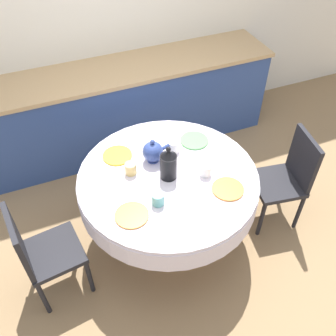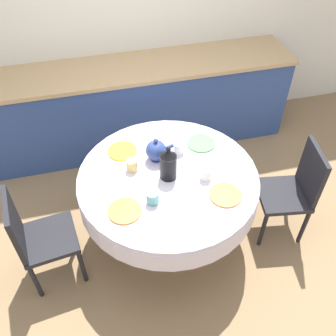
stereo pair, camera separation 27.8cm
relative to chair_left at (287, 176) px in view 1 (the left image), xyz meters
name	(u,v)px [view 1 (the left image)]	position (x,y,z in m)	size (l,w,h in m)	color
ground_plane	(168,234)	(-1.02, 0.17, -0.50)	(12.00, 12.00, 0.00)	#8E704C
wall_back	(101,18)	(-1.02, 1.86, 0.80)	(7.00, 0.05, 2.60)	silver
kitchen_counter	(119,109)	(-1.02, 1.53, -0.03)	(3.24, 0.64, 0.94)	#2D4784
dining_table	(168,186)	(-1.02, 0.17, 0.12)	(1.39, 1.39, 0.75)	olive
chair_left	(287,176)	(0.00, 0.00, 0.00)	(0.46, 0.46, 0.91)	black
chair_right	(41,251)	(-2.05, 0.04, 0.00)	(0.45, 0.45, 0.91)	black
plate_near_left	(132,215)	(-1.40, -0.10, 0.25)	(0.24, 0.24, 0.01)	orange
cup_near_left	(158,199)	(-1.19, -0.06, 0.29)	(0.09, 0.09, 0.09)	#5BA39E
plate_near_right	(228,189)	(-0.67, -0.13, 0.25)	(0.24, 0.24, 0.01)	orange
cup_near_right	(206,170)	(-0.76, 0.07, 0.29)	(0.09, 0.09, 0.09)	white
plate_far_left	(117,155)	(-1.32, 0.53, 0.25)	(0.24, 0.24, 0.01)	yellow
cup_far_left	(131,168)	(-1.27, 0.30, 0.29)	(0.09, 0.09, 0.09)	#DBB766
plate_far_right	(194,140)	(-0.67, 0.46, 0.25)	(0.24, 0.24, 0.01)	#5BA85B
cup_far_right	(174,147)	(-0.87, 0.41, 0.29)	(0.09, 0.09, 0.09)	white
coffee_carafe	(168,165)	(-1.03, 0.16, 0.37)	(0.13, 0.13, 0.29)	black
teapot	(153,152)	(-1.07, 0.37, 0.34)	(0.22, 0.16, 0.21)	#33478E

